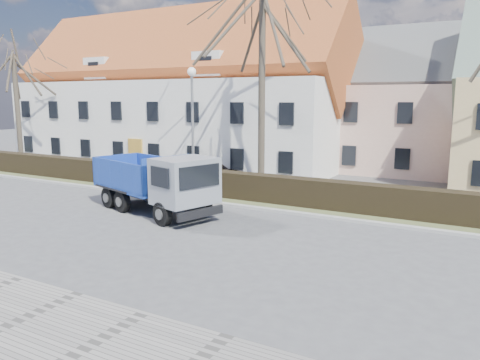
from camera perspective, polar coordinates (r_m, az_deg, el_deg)
The scene contains 12 objects.
ground at distance 17.34m, azimuth -4.10°, elevation -6.83°, with size 120.00×120.00×0.00m, color #49494C.
curb_far at distance 21.19m, azimuth 2.71°, elevation -3.52°, with size 80.00×0.30×0.12m, color #959492.
grass_strip at distance 22.60m, azimuth 4.51°, elevation -2.71°, with size 80.00×3.00×0.10m, color #49522E.
hedge at distance 22.30m, azimuth 4.32°, elevation -1.31°, with size 60.00×0.90×1.30m, color black.
building_white at distance 37.17m, azimuth -7.58°, elevation 9.52°, with size 26.80×10.80×9.50m, color silver, non-canonical shape.
building_pink at distance 34.28m, azimuth 20.63°, elevation 7.68°, with size 10.80×8.80×8.00m, color #D1A694, non-canonical shape.
tree_0 at distance 38.32m, azimuth -25.58°, elevation 8.95°, with size 7.20×7.20×9.90m, color #3B3329, non-canonical shape.
tree_1 at distance 25.02m, azimuth 2.69°, elevation 13.00°, with size 9.20×9.20×12.65m, color #3B3329, non-canonical shape.
dump_truck at distance 21.04m, azimuth -10.80°, elevation -0.16°, with size 6.82×2.53×2.73m, color navy, non-canonical shape.
streetlight at distance 25.48m, azimuth -5.79°, elevation 6.19°, with size 0.52×0.52×6.68m, color gray, non-canonical shape.
cart_frame at distance 23.29m, azimuth -10.28°, elevation -1.76°, with size 0.72×0.41×0.66m, color silver, non-canonical shape.
parked_car_a at distance 28.76m, azimuth -3.26°, elevation 1.16°, with size 1.41×3.51×1.20m, color black.
Camera 1 is at (9.11, -13.88, 5.02)m, focal length 35.00 mm.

